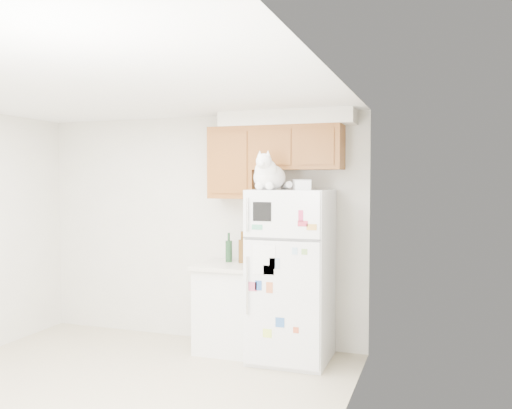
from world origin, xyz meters
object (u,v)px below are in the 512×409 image
at_px(base_counter, 229,307).
at_px(bottle_amber, 242,247).
at_px(storage_box_back, 302,185).
at_px(storage_box_front, 303,185).
at_px(refrigerator, 291,275).
at_px(cat, 269,175).
at_px(bottle_green, 229,247).

bearing_deg(base_counter, bottle_amber, 41.14).
bearing_deg(storage_box_back, storage_box_front, -93.79).
height_order(refrigerator, storage_box_back, storage_box_back).
relative_size(refrigerator, storage_box_back, 9.44).
relative_size(refrigerator, bottle_amber, 5.08).
bearing_deg(bottle_amber, storage_box_back, -9.68).
distance_m(base_counter, storage_box_back, 1.51).
bearing_deg(base_counter, cat, -27.48).
xyz_separation_m(base_counter, storage_box_back, (0.78, -0.02, 1.29)).
height_order(refrigerator, cat, cat).
relative_size(storage_box_back, bottle_amber, 0.54).
height_order(refrigerator, bottle_amber, refrigerator).
height_order(storage_box_front, bottle_amber, storage_box_front).
bearing_deg(storage_box_back, base_counter, 156.18).
bearing_deg(bottle_green, cat, -33.24).
bearing_deg(base_counter, bottle_green, 114.26).
height_order(base_counter, storage_box_front, storage_box_front).
height_order(bottle_green, bottle_amber, bottle_amber).
bearing_deg(storage_box_back, bottle_amber, 147.99).
relative_size(storage_box_back, bottle_green, 0.57).
relative_size(storage_box_front, bottle_amber, 0.45).
relative_size(cat, storage_box_front, 3.59).
bearing_deg(bottle_green, base_counter, -65.74).
xyz_separation_m(storage_box_back, bottle_amber, (-0.67, 0.11, -0.66)).
height_order(cat, bottle_green, cat).
relative_size(storage_box_back, storage_box_front, 1.20).
bearing_deg(base_counter, storage_box_front, -15.25).
xyz_separation_m(refrigerator, storage_box_front, (0.16, -0.16, 0.89)).
distance_m(base_counter, storage_box_front, 1.56).
bearing_deg(cat, bottle_green, 146.76).
distance_m(refrigerator, cat, 1.02).
bearing_deg(refrigerator, storage_box_front, -44.46).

